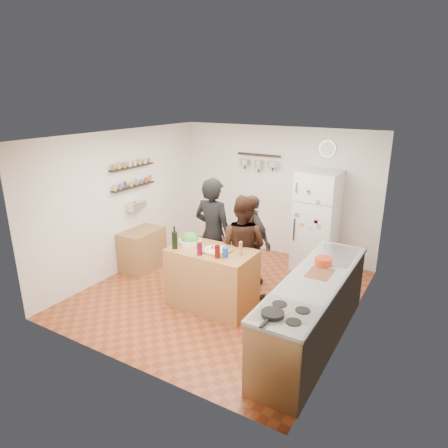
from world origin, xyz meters
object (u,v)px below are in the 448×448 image
Objects in this scene: skillet at (273,314)px; person_back at (251,241)px; person_center at (243,247)px; wall_clock at (328,149)px; prep_island at (212,278)px; wine_bottle at (175,240)px; pepper_mill at (241,250)px; fridge at (316,221)px; salt_canister at (225,252)px; person_left at (213,235)px; salad_bowl at (190,242)px; counter_run at (313,312)px; side_table at (142,249)px; red_bowl at (323,261)px.

person_back is at bearing 121.73° from skillet.
wall_clock is at bearing -107.49° from person_center.
wall_clock reaches higher than prep_island.
wine_bottle is at bearing -156.25° from prep_island.
pepper_mill is 2.15m from fridge.
person_center reaches higher than salt_canister.
skillet is 3.44m from fridge.
wine_bottle is 0.81m from salt_canister.
skillet is (1.06, -1.27, -0.05)m from pepper_mill.
pepper_mill is at bearing 149.58° from person_left.
salad_bowl reaches higher than counter_run.
person_center is (0.54, -0.00, -0.10)m from person_left.
pepper_mill reaches higher than prep_island.
side_table is (-1.33, 0.73, -0.67)m from wine_bottle.
prep_island is 1.67m from red_bowl.
red_bowl reaches higher than salad_bowl.
fridge is (1.36, 2.38, -0.14)m from wine_bottle.
counter_run is at bearing 166.33° from person_back.
pepper_mill is 1.29m from counter_run.
person_center is 1.58m from counter_run.
pepper_mill is at bearing 48.58° from salt_canister.
wine_bottle is at bearing 153.58° from skillet.
red_bowl is at bearing -69.29° from fridge.
salt_canister is 1.63m from skillet.
salad_bowl is at bearing 73.50° from wine_bottle.
wall_clock is (-0.70, 2.18, 1.18)m from red_bowl.
fridge is at bearing -123.67° from person_left.
person_left is 2.53m from skillet.
side_table is at bearing -143.72° from wall_clock.
skillet is (1.93, -1.27, -0.00)m from salad_bowl.
pepper_mill is 1.14m from red_bowl.
wine_bottle is 0.14× the size of fridge.
person_left reaches higher than salt_canister.
wall_clock is (0.00, 0.33, 1.25)m from fridge.
wine_bottle is 2.74m from fridge.
wine_bottle is 1.06× the size of skillet.
salad_bowl is 2.10m from counter_run.
skillet is at bearing -27.37° from side_table.
skillet is (1.35, -2.19, 0.17)m from person_back.
wall_clock is 0.37× the size of side_table.
side_table is at bearing 161.91° from salad_bowl.
side_table is at bearing 152.63° from skillet.
prep_island reaches higher than counter_run.
pepper_mill is 0.10× the size of person_center.
salt_canister reaches higher than prep_island.
person_left is 2.58m from wall_clock.
counter_run is (1.38, -0.68, -0.37)m from person_center.
prep_island is 1.03m from person_back.
fridge is (-0.65, 3.37, -0.04)m from skillet.
prep_island is 4.93× the size of wine_bottle.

